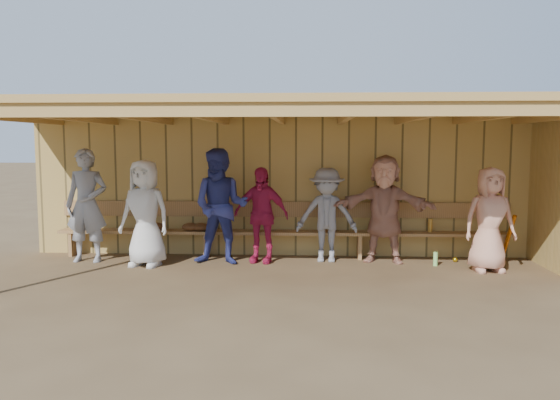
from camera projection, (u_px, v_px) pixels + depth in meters
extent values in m
plane|color=brown|center=(279.00, 272.00, 8.15)|extent=(90.00, 90.00, 0.00)
imported|color=gray|center=(87.00, 205.00, 8.80)|extent=(0.67, 0.44, 1.84)
imported|color=silver|center=(145.00, 213.00, 8.50)|extent=(0.91, 0.69, 1.67)
imported|color=navy|center=(221.00, 207.00, 8.64)|extent=(0.96, 0.78, 1.84)
imported|color=#B71D47|center=(261.00, 215.00, 8.78)|extent=(0.97, 0.57, 1.54)
imported|color=gray|center=(327.00, 215.00, 8.84)|extent=(1.02, 0.62, 1.53)
imported|color=tan|center=(384.00, 209.00, 8.78)|extent=(1.68, 0.82, 1.74)
imported|color=tan|center=(490.00, 219.00, 8.14)|extent=(0.82, 0.58, 1.57)
cube|color=tan|center=(283.00, 185.00, 9.37)|extent=(8.60, 0.20, 2.40)
cube|color=tan|center=(557.00, 191.00, 8.25)|extent=(0.20, 1.62, 2.40)
cube|color=tan|center=(279.00, 106.00, 7.90)|extent=(8.80, 3.20, 0.10)
cube|color=tan|center=(272.00, 109.00, 6.42)|extent=(8.80, 0.10, 0.18)
cube|color=tan|center=(24.00, 117.00, 8.11)|extent=(0.08, 3.00, 0.16)
cube|color=tan|center=(87.00, 117.00, 8.06)|extent=(0.08, 3.00, 0.16)
cube|color=tan|center=(150.00, 117.00, 8.01)|extent=(0.08, 3.00, 0.16)
cube|color=tan|center=(214.00, 116.00, 7.96)|extent=(0.08, 3.00, 0.16)
cube|color=tan|center=(279.00, 116.00, 7.91)|extent=(0.08, 3.00, 0.16)
cube|color=tan|center=(344.00, 116.00, 7.86)|extent=(0.08, 3.00, 0.16)
cube|color=tan|center=(411.00, 116.00, 7.81)|extent=(0.08, 3.00, 0.16)
cube|color=tan|center=(478.00, 116.00, 7.76)|extent=(0.08, 3.00, 0.16)
cube|color=tan|center=(547.00, 116.00, 7.71)|extent=(0.08, 3.00, 0.16)
cube|color=#A87C48|center=(282.00, 233.00, 9.16)|extent=(7.60, 0.32, 0.05)
cube|color=#A87C48|center=(283.00, 209.00, 9.28)|extent=(7.60, 0.04, 0.26)
cube|color=#A87C48|center=(73.00, 244.00, 9.37)|extent=(0.06, 0.29, 0.40)
cube|color=#A87C48|center=(206.00, 245.00, 9.25)|extent=(0.06, 0.29, 0.40)
cube|color=#A87C48|center=(359.00, 247.00, 9.11)|extent=(0.06, 0.29, 0.40)
cube|color=#A87C48|center=(500.00, 248.00, 8.99)|extent=(0.06, 0.29, 0.40)
cylinder|color=orange|center=(508.00, 238.00, 8.77)|extent=(0.13, 0.41, 0.80)
sphere|color=yellow|center=(455.00, 260.00, 8.85)|extent=(0.08, 0.08, 0.08)
ellipsoid|color=#593319|center=(156.00, 227.00, 9.21)|extent=(0.30, 0.24, 0.14)
ellipsoid|color=#593319|center=(191.00, 227.00, 9.18)|extent=(0.30, 0.24, 0.14)
ellipsoid|color=#593319|center=(201.00, 227.00, 9.17)|extent=(0.30, 0.24, 0.14)
cylinder|color=#97C261|center=(372.00, 225.00, 9.11)|extent=(0.07, 0.07, 0.22)
cylinder|color=gold|center=(430.00, 225.00, 9.06)|extent=(0.07, 0.07, 0.22)
cylinder|color=#91DC6E|center=(435.00, 259.00, 8.57)|extent=(0.07, 0.07, 0.22)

